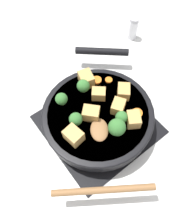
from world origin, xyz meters
name	(u,v)px	position (x,y,z in m)	size (l,w,h in m)	color
ground_plane	(98,124)	(0.00, 0.00, 0.00)	(2.40, 2.40, 0.00)	silver
front_burner_grate	(98,123)	(0.00, 0.00, 0.01)	(0.31, 0.31, 0.03)	black
skillet_pan	(98,115)	(0.00, 0.00, 0.06)	(0.40, 0.42, 0.05)	black
wooden_spoon	(102,162)	(0.08, 0.12, 0.09)	(0.23, 0.24, 0.02)	olive
tofu_cube_center_large	(118,107)	(-0.05, 0.03, 0.09)	(0.04, 0.03, 0.03)	tan
tofu_cube_near_handle	(74,136)	(0.10, 0.02, 0.10)	(0.05, 0.04, 0.04)	tan
tofu_cube_east_chunk	(124,92)	(-0.09, 0.00, 0.10)	(0.04, 0.03, 0.03)	tan
tofu_cube_west_chunk	(92,114)	(0.02, 0.00, 0.10)	(0.04, 0.04, 0.04)	tan
tofu_cube_back_piece	(99,94)	(-0.03, -0.04, 0.09)	(0.04, 0.03, 0.03)	tan
tofu_cube_front_piece	(86,79)	(-0.04, -0.10, 0.10)	(0.05, 0.04, 0.04)	tan
tofu_cube_mid_small	(133,119)	(-0.05, 0.08, 0.10)	(0.04, 0.03, 0.03)	tan
broccoli_floret_near_spoon	(62,99)	(0.06, -0.08, 0.10)	(0.04, 0.04, 0.04)	#709956
broccoli_floret_center_top	(76,119)	(0.07, -0.01, 0.10)	(0.04, 0.04, 0.04)	#709956
broccoli_floret_east_rim	(83,86)	(-0.01, -0.08, 0.10)	(0.04, 0.04, 0.05)	#709956
broccoli_floret_west_rim	(122,117)	(-0.03, 0.06, 0.10)	(0.03, 0.03, 0.04)	#709956
broccoli_floret_north_edge	(117,128)	(0.00, 0.08, 0.11)	(0.05, 0.05, 0.05)	#709956
carrot_slice_orange_thin	(137,113)	(-0.08, 0.07, 0.08)	(0.03, 0.03, 0.01)	orange
carrot_slice_near_center	(109,80)	(-0.09, -0.07, 0.08)	(0.02, 0.02, 0.01)	orange
carrot_slice_edge_slice	(97,80)	(-0.07, -0.09, 0.08)	(0.03, 0.03, 0.01)	orange
salt_shaker	(133,28)	(-0.35, -0.23, 0.04)	(0.04, 0.04, 0.09)	white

